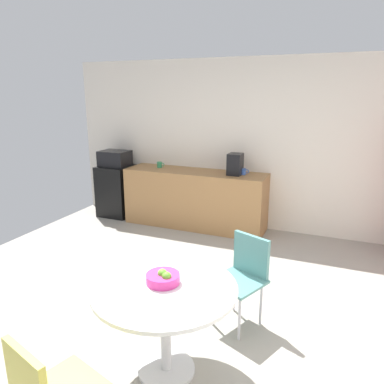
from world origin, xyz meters
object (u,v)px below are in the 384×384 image
(microwave, at_px, (115,158))
(mug_white, at_px, (243,171))
(fruit_bowl, at_px, (163,278))
(round_table, at_px, (165,303))
(chair_teal, at_px, (244,270))
(mug_green, at_px, (160,165))
(mini_fridge, at_px, (117,190))
(coffee_maker, at_px, (235,164))

(microwave, distance_m, mug_white, 2.24)
(fruit_bowl, xyz_separation_m, mug_white, (-0.21, 3.08, 0.17))
(round_table, xyz_separation_m, mug_white, (-0.24, 3.12, 0.36))
(fruit_bowl, bearing_deg, round_table, -50.24)
(chair_teal, distance_m, mug_white, 2.37)
(round_table, bearing_deg, fruit_bowl, 129.76)
(mug_white, bearing_deg, mug_green, -179.96)
(round_table, distance_m, fruit_bowl, 0.19)
(mug_white, bearing_deg, round_table, -85.56)
(mini_fridge, distance_m, mug_white, 2.29)
(round_table, xyz_separation_m, mug_green, (-1.65, 3.12, 0.36))
(round_table, relative_size, fruit_bowl, 4.24)
(mug_white, bearing_deg, coffee_maker, -155.09)
(fruit_bowl, relative_size, coffee_maker, 0.78)
(fruit_bowl, height_order, coffee_maker, coffee_maker)
(microwave, distance_m, fruit_bowl, 3.90)
(microwave, xyz_separation_m, mug_white, (2.24, 0.05, -0.06))
(mug_white, xyz_separation_m, coffee_maker, (-0.11, -0.05, 0.11))
(microwave, relative_size, mug_green, 3.72)
(chair_teal, relative_size, mug_green, 6.43)
(mini_fridge, height_order, round_table, mini_fridge)
(mug_green, bearing_deg, fruit_bowl, -62.29)
(microwave, relative_size, mug_white, 3.72)
(microwave, distance_m, coffee_maker, 2.12)
(round_table, bearing_deg, mug_white, 94.44)
(mini_fridge, height_order, mug_white, mug_white)
(microwave, bearing_deg, coffee_maker, 0.00)
(mini_fridge, height_order, coffee_maker, coffee_maker)
(microwave, xyz_separation_m, mug_green, (0.83, 0.05, -0.06))
(microwave, xyz_separation_m, fruit_bowl, (2.45, -3.03, -0.23))
(mini_fridge, xyz_separation_m, microwave, (0.00, 0.00, 0.57))
(mini_fridge, relative_size, mug_green, 6.79)
(chair_teal, bearing_deg, round_table, -113.24)
(microwave, height_order, mug_green, microwave)
(mug_white, bearing_deg, chair_teal, -74.67)
(mini_fridge, xyz_separation_m, fruit_bowl, (2.45, -3.03, 0.34))
(mini_fridge, height_order, fruit_bowl, mini_fridge)
(mug_green, distance_m, coffee_maker, 1.30)
(fruit_bowl, bearing_deg, coffee_maker, 96.17)
(chair_teal, height_order, mug_green, mug_green)
(chair_teal, height_order, mug_white, mug_white)
(microwave, relative_size, fruit_bowl, 1.92)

